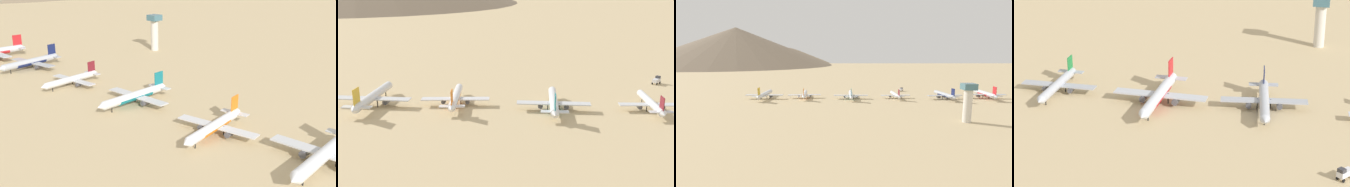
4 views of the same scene
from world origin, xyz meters
TOP-DOWN VIEW (x-y plane):
  - ground_plane at (0.00, 0.00)m, footprint 1800.00×1800.00m
  - parked_jet_3 at (1.17, 0.30)m, footprint 32.30×26.27m
  - parked_jet_4 at (-1.78, 39.84)m, footprint 36.94×29.93m
  - parked_jet_5 at (0.92, 81.04)m, footprint 35.47×28.90m
  - parked_jet_6 at (-3.15, 115.60)m, footprint 40.34×32.66m
  - service_truck at (43.27, -13.25)m, footprint 5.62×5.17m

SIDE VIEW (x-z plane):
  - ground_plane at x=0.00m, z-range 0.00..0.00m
  - service_truck at x=43.27m, z-range 0.13..4.03m
  - parked_jet_3 at x=1.17m, z-range -1.52..7.79m
  - parked_jet_5 at x=0.92m, z-range -1.71..8.52m
  - parked_jet_4 at x=-1.78m, z-range -1.79..8.89m
  - parked_jet_6 at x=-3.15m, z-range -1.90..9.76m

